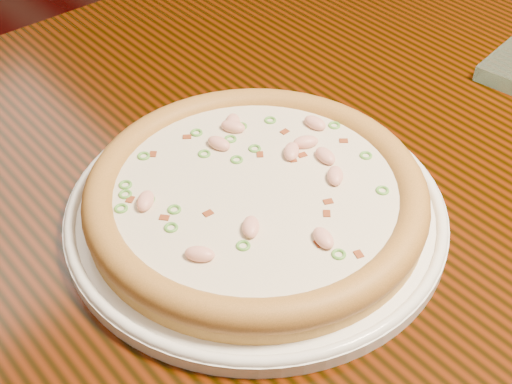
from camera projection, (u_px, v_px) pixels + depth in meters
ground at (214, 357)px, 1.42m from camera, size 9.00×9.00×0.00m
hero_table at (310, 209)px, 0.79m from camera, size 1.20×0.80×0.75m
plate at (256, 210)px, 0.63m from camera, size 0.34×0.34×0.02m
pizza at (256, 194)px, 0.62m from camera, size 0.30×0.30×0.03m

